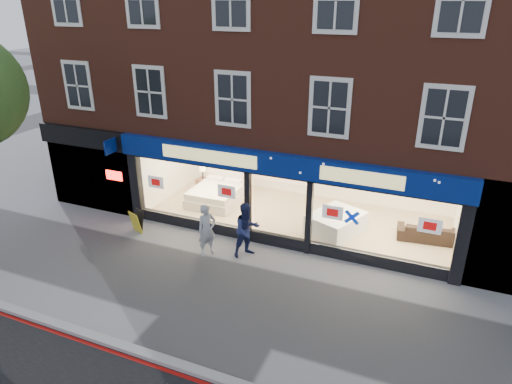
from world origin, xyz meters
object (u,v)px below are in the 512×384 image
Objects in this scene: a_board at (137,221)px; pedestrian_blue at (247,230)px; mattress_stack at (336,223)px; sofa at (428,232)px; pedestrian_grey at (207,230)px; display_bed at (218,193)px.

a_board is 4.24m from pedestrian_blue.
pedestrian_blue is at bearing -133.35° from mattress_stack.
sofa is 1.16× the size of pedestrian_grey.
pedestrian_blue is (1.20, 0.42, 0.05)m from pedestrian_grey.
mattress_stack is at bearing -5.99° from pedestrian_blue.
pedestrian_blue is (4.21, 0.04, 0.51)m from a_board.
pedestrian_grey is (3.01, -0.38, 0.46)m from a_board.
a_board is 3.07m from pedestrian_grey.
mattress_stack is at bearing -18.10° from pedestrian_grey.
pedestrian_blue is at bearing 23.92° from sofa.
display_bed is 1.14× the size of sofa.
pedestrian_grey is 1.28m from pedestrian_blue.
mattress_stack is 3.08m from sofa.
display_bed is at bearing 84.79° from a_board.
pedestrian_blue reaches higher than sofa.
a_board is 0.44× the size of pedestrian_blue.
pedestrian_grey reaches higher than mattress_stack.
mattress_stack is 1.29× the size of pedestrian_grey.
pedestrian_blue reaches higher than display_bed.
display_bed is at bearing 77.42° from pedestrian_blue.
a_board is at bearing 11.82° from sofa.
mattress_stack reaches higher than a_board.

